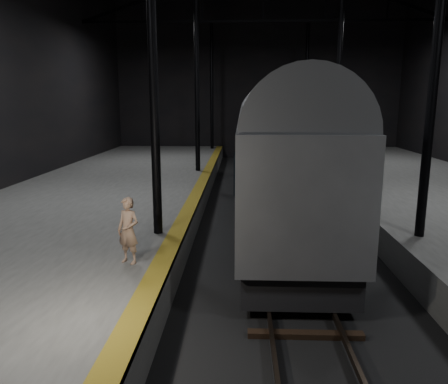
{
  "coord_description": "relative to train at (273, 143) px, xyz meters",
  "views": [
    {
      "loc": [
        -1.36,
        -16.31,
        4.78
      ],
      "look_at": [
        -1.9,
        -2.82,
        2.0
      ],
      "focal_mm": 35.0,
      "sensor_mm": 36.0,
      "label": 1
    }
  ],
  "objects": [
    {
      "name": "tactile_strip",
      "position": [
        -3.25,
        -2.63,
        -2.05
      ],
      "size": [
        0.5,
        43.8,
        0.01
      ],
      "primitive_type": "cube",
      "color": "olive",
      "rests_on": "platform_left"
    },
    {
      "name": "platform_left",
      "position": [
        -7.5,
        -2.63,
        -2.55
      ],
      "size": [
        9.0,
        43.8,
        1.0
      ],
      "primitive_type": "cube",
      "color": "#50504D",
      "rests_on": "ground"
    },
    {
      "name": "woman",
      "position": [
        -4.03,
        -9.11,
        -1.25
      ],
      "size": [
        0.69,
        0.59,
        1.6
      ],
      "primitive_type": "imported",
      "rotation": [
        0.0,
        0.0,
        -0.43
      ],
      "color": "tan",
      "rests_on": "platform_left"
    },
    {
      "name": "track",
      "position": [
        0.0,
        -2.63,
        -2.98
      ],
      "size": [
        2.4,
        43.0,
        0.24
      ],
      "color": "#3F3328",
      "rests_on": "ground"
    },
    {
      "name": "ground",
      "position": [
        0.0,
        -2.63,
        -3.05
      ],
      "size": [
        44.0,
        44.0,
        0.0
      ],
      "primitive_type": "plane",
      "color": "black",
      "rests_on": "ground"
    },
    {
      "name": "train",
      "position": [
        0.0,
        0.0,
        0.0
      ],
      "size": [
        3.06,
        20.46,
        5.47
      ],
      "color": "#989A9F",
      "rests_on": "ground"
    }
  ]
}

